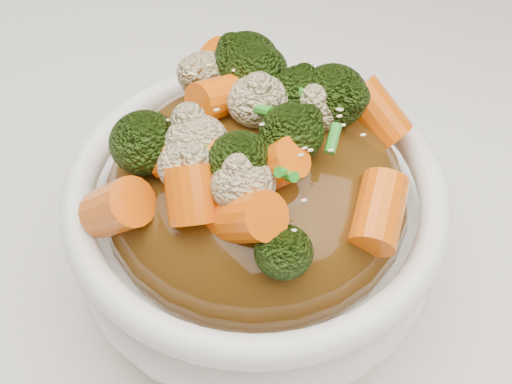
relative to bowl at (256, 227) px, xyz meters
name	(u,v)px	position (x,y,z in m)	size (l,w,h in m)	color
tablecloth	(342,311)	(0.05, -0.03, -0.06)	(1.20, 0.80, 0.04)	white
bowl	(256,227)	(0.00, 0.00, 0.00)	(0.21, 0.21, 0.08)	white
sauce_base	(256,195)	(0.00, 0.00, 0.03)	(0.17, 0.17, 0.09)	#4E2F0D
carrots	(256,116)	(0.00, 0.00, 0.09)	(0.17, 0.17, 0.05)	#FB6508
broccoli	(256,117)	(0.00, 0.00, 0.09)	(0.17, 0.17, 0.04)	black
cauliflower	(256,120)	(0.00, 0.00, 0.09)	(0.17, 0.17, 0.04)	beige
scallions	(256,114)	(0.00, 0.00, 0.09)	(0.13, 0.13, 0.02)	#289021
sesame_seeds	(256,114)	(0.00, 0.00, 0.09)	(0.15, 0.15, 0.01)	beige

